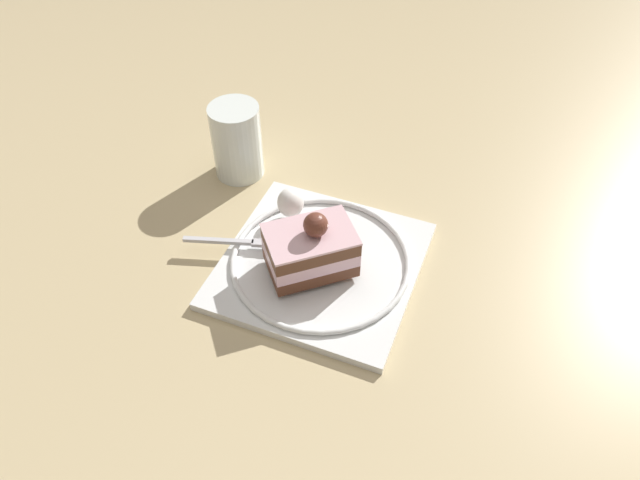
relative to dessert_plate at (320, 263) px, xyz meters
name	(u,v)px	position (x,y,z in m)	size (l,w,h in m)	color
ground_plane	(325,260)	(0.00, -0.01, -0.01)	(2.40, 2.40, 0.00)	tan
dessert_plate	(320,263)	(0.00, 0.00, 0.00)	(0.23, 0.23, 0.02)	white
cake_slice	(311,249)	(0.00, 0.02, 0.04)	(0.12, 0.11, 0.08)	brown
whipped_cream_dollop	(291,203)	(0.06, -0.05, 0.03)	(0.03, 0.03, 0.04)	white
fork	(241,242)	(0.10, 0.01, 0.01)	(0.13, 0.05, 0.00)	silver
drink_glass_near	(237,145)	(0.17, -0.12, 0.04)	(0.07, 0.07, 0.10)	white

